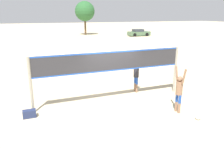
{
  "coord_description": "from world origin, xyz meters",
  "views": [
    {
      "loc": [
        -3.64,
        -9.21,
        4.08
      ],
      "look_at": [
        0.0,
        0.0,
        1.34
      ],
      "focal_mm": 35.0,
      "sensor_mm": 36.0,
      "label": 1
    }
  ],
  "objects_px": {
    "volleyball": "(198,117)",
    "parked_car_near": "(139,33)",
    "volleyball_net": "(112,66)",
    "player_blocker": "(136,73)",
    "player_spiker": "(179,89)",
    "tree_left_cluster": "(85,11)",
    "gear_bag": "(29,114)"
  },
  "relations": [
    {
      "from": "volleyball",
      "to": "parked_car_near",
      "type": "relative_size",
      "value": 0.05
    },
    {
      "from": "volleyball_net",
      "to": "volleyball",
      "type": "distance_m",
      "value": 4.29
    },
    {
      "from": "player_blocker",
      "to": "volleyball",
      "type": "height_order",
      "value": "player_blocker"
    },
    {
      "from": "parked_car_near",
      "to": "player_spiker",
      "type": "bearing_deg",
      "value": -113.88
    },
    {
      "from": "player_spiker",
      "to": "volleyball_net",
      "type": "bearing_deg",
      "value": 44.66
    },
    {
      "from": "parked_car_near",
      "to": "volleyball_net",
      "type": "bearing_deg",
      "value": -118.9
    },
    {
      "from": "volleyball",
      "to": "tree_left_cluster",
      "type": "bearing_deg",
      "value": 81.82
    },
    {
      "from": "gear_bag",
      "to": "tree_left_cluster",
      "type": "xyz_separation_m",
      "value": [
        11.7,
        35.14,
        4.47
      ]
    },
    {
      "from": "volleyball",
      "to": "parked_car_near",
      "type": "bearing_deg",
      "value": 65.62
    },
    {
      "from": "player_spiker",
      "to": "tree_left_cluster",
      "type": "height_order",
      "value": "tree_left_cluster"
    },
    {
      "from": "player_spiker",
      "to": "volleyball",
      "type": "xyz_separation_m",
      "value": [
        0.32,
        -0.89,
        -0.93
      ]
    },
    {
      "from": "volleyball_net",
      "to": "tree_left_cluster",
      "type": "distance_m",
      "value": 35.75
    },
    {
      "from": "gear_bag",
      "to": "tree_left_cluster",
      "type": "relative_size",
      "value": 0.08
    },
    {
      "from": "volleyball",
      "to": "parked_car_near",
      "type": "xyz_separation_m",
      "value": [
        14.34,
        31.65,
        0.5
      ]
    },
    {
      "from": "volleyball",
      "to": "parked_car_near",
      "type": "height_order",
      "value": "parked_car_near"
    },
    {
      "from": "player_blocker",
      "to": "volleyball",
      "type": "distance_m",
      "value": 4.02
    },
    {
      "from": "player_spiker",
      "to": "volleyball",
      "type": "bearing_deg",
      "value": -160.38
    },
    {
      "from": "player_blocker",
      "to": "gear_bag",
      "type": "bearing_deg",
      "value": -78.32
    },
    {
      "from": "volleyball_net",
      "to": "player_spiker",
      "type": "xyz_separation_m",
      "value": [
        2.17,
        -2.19,
        -0.71
      ]
    },
    {
      "from": "player_spiker",
      "to": "gear_bag",
      "type": "bearing_deg",
      "value": 73.16
    },
    {
      "from": "player_spiker",
      "to": "volleyball",
      "type": "distance_m",
      "value": 1.33
    },
    {
      "from": "player_blocker",
      "to": "gear_bag",
      "type": "height_order",
      "value": "player_blocker"
    },
    {
      "from": "volleyball",
      "to": "tree_left_cluster",
      "type": "xyz_separation_m",
      "value": [
        5.44,
        37.83,
        4.52
      ]
    },
    {
      "from": "player_spiker",
      "to": "player_blocker",
      "type": "relative_size",
      "value": 0.97
    },
    {
      "from": "player_spiker",
      "to": "parked_car_near",
      "type": "bearing_deg",
      "value": -25.49
    },
    {
      "from": "player_spiker",
      "to": "tree_left_cluster",
      "type": "bearing_deg",
      "value": -8.86
    },
    {
      "from": "volleyball",
      "to": "gear_bag",
      "type": "relative_size",
      "value": 0.41
    },
    {
      "from": "volleyball_net",
      "to": "player_spiker",
      "type": "bearing_deg",
      "value": -45.34
    },
    {
      "from": "volleyball_net",
      "to": "tree_left_cluster",
      "type": "relative_size",
      "value": 1.11
    },
    {
      "from": "volleyball_net",
      "to": "gear_bag",
      "type": "relative_size",
      "value": 14.16
    },
    {
      "from": "volleyball_net",
      "to": "player_blocker",
      "type": "distance_m",
      "value": 1.95
    },
    {
      "from": "gear_bag",
      "to": "parked_car_near",
      "type": "relative_size",
      "value": 0.12
    }
  ]
}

